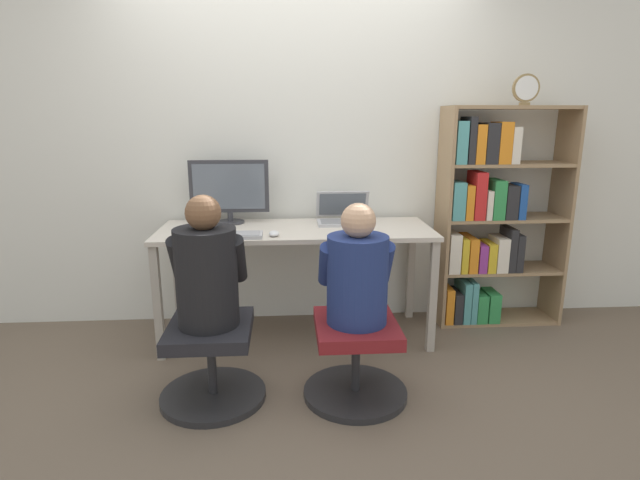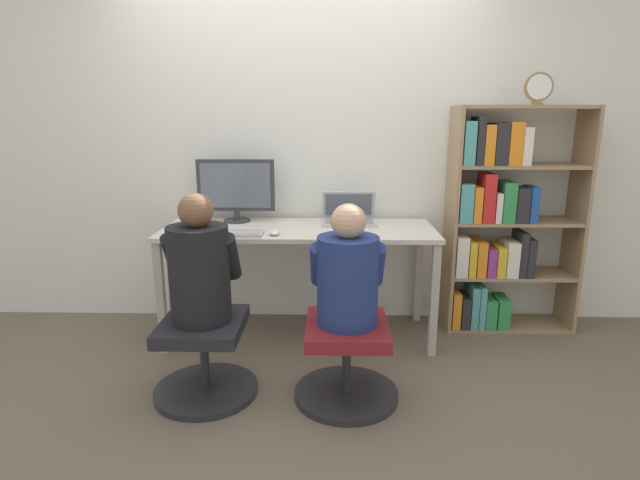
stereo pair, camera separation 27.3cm
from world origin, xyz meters
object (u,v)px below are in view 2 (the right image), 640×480
office_chair_left (204,355)px  desk_clock (539,88)px  desktop_monitor (236,190)px  person_at_laptop (348,274)px  keyboard (230,233)px  person_at_monitor (199,267)px  office_chair_right (347,359)px  laptop (349,217)px  bookshelf (497,224)px

office_chair_left → desk_clock: (2.02, 0.87, 1.46)m
desktop_monitor → person_at_laptop: desktop_monitor is taller
keyboard → desk_clock: (1.97, 0.32, 0.90)m
keyboard → person_at_monitor: size_ratio=0.59×
keyboard → office_chair_right: keyboard is taller
desktop_monitor → person_at_laptop: (0.76, -1.00, -0.30)m
desk_clock → desktop_monitor: bearing=177.0°
keyboard → person_at_laptop: bearing=-38.3°
keyboard → office_chair_left: keyboard is taller
person_at_monitor → desk_clock: 2.40m
desktop_monitor → office_chair_left: size_ratio=0.95×
laptop → keyboard: laptop is taller
laptop → person_at_laptop: size_ratio=0.59×
office_chair_left → bookshelf: (1.86, 0.95, 0.55)m
office_chair_left → person_at_monitor: person_at_monitor is taller
person_at_monitor → desktop_monitor: bearing=88.6°
person_at_monitor → person_at_laptop: bearing=-1.7°
keyboard → office_chair_left: (-0.06, -0.55, -0.56)m
office_chair_left → person_at_monitor: bearing=90.0°
desk_clock → office_chair_right: bearing=-144.1°
keyboard → person_at_monitor: (-0.06, -0.55, -0.06)m
office_chair_left → desk_clock: bearing=23.4°
office_chair_right → bookshelf: 1.55m
keyboard → bookshelf: (1.80, 0.40, -0.01)m
office_chair_right → desk_clock: 2.11m
bookshelf → desktop_monitor: bearing=179.0°
person_at_laptop → desktop_monitor: bearing=127.2°
bookshelf → desk_clock: 0.93m
keyboard → office_chair_right: bearing=-38.6°
keyboard → person_at_laptop: 0.93m
person_at_monitor → person_at_laptop: person_at_monitor is taller
laptop → office_chair_right: 1.13m
office_chair_right → person_at_monitor: 0.93m
desktop_monitor → office_chair_right: 1.48m
laptop → person_at_monitor: 1.25m
desktop_monitor → laptop: size_ratio=1.45×
office_chair_left → person_at_laptop: 0.92m
keyboard → office_chair_left: bearing=-96.1°
laptop → bookshelf: 1.04m
laptop → bookshelf: bearing=0.4°
desktop_monitor → bookshelf: bearing=-1.0°
keyboard → office_chair_right: size_ratio=0.72×
desktop_monitor → person_at_laptop: bearing=-52.8°
desk_clock → office_chair_left: bearing=-156.6°
person_at_monitor → bookshelf: bearing=26.9°
laptop → person_at_monitor: bearing=-131.2°
person_at_monitor → person_at_laptop: (0.78, -0.02, -0.02)m
desktop_monitor → keyboard: desktop_monitor is taller
laptop → office_chair_left: bearing=-131.1°
desktop_monitor → keyboard: size_ratio=1.33×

